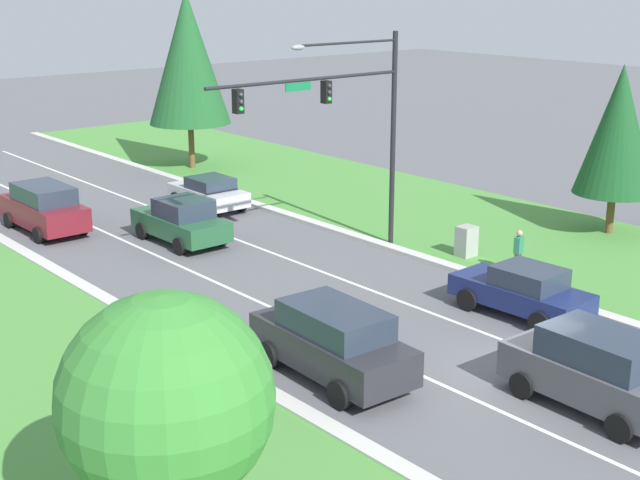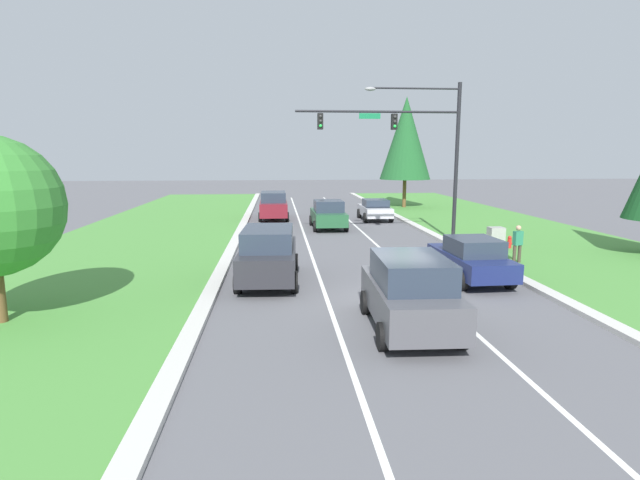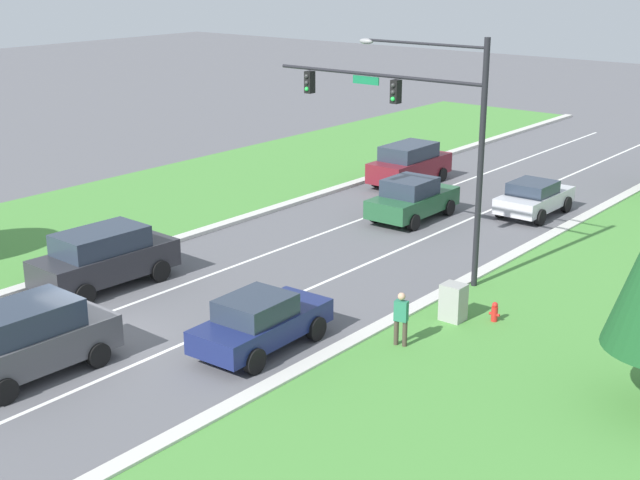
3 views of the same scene
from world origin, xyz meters
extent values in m
plane|color=#5B5B60|center=(0.00, 0.00, 0.00)|extent=(160.00, 160.00, 0.00)
cube|color=beige|center=(5.65, 0.00, 0.07)|extent=(0.50, 90.00, 0.15)
cube|color=beige|center=(-5.65, 0.00, 0.07)|extent=(0.50, 90.00, 0.15)
cube|color=#4C8E3D|center=(-10.90, 0.00, 0.04)|extent=(10.00, 90.00, 0.08)
cube|color=white|center=(-1.80, 0.00, 0.00)|extent=(0.14, 81.00, 0.01)
cube|color=white|center=(1.80, 0.00, 0.00)|extent=(0.14, 81.00, 0.01)
cylinder|color=black|center=(6.07, 10.98, 4.16)|extent=(0.20, 0.20, 8.33)
cylinder|color=black|center=(1.84, 10.98, 6.83)|extent=(8.47, 0.12, 0.12)
cube|color=#147042|center=(1.41, 10.98, 6.61)|extent=(1.10, 0.04, 0.28)
cylinder|color=black|center=(3.74, 10.98, 8.00)|extent=(4.66, 0.09, 0.09)
ellipsoid|color=gray|center=(1.41, 10.98, 7.95)|extent=(0.56, 0.28, 0.20)
cube|color=black|center=(2.68, 10.98, 6.33)|extent=(0.28, 0.32, 0.80)
sphere|color=#2D2D2D|center=(2.68, 10.81, 6.56)|extent=(0.16, 0.16, 0.16)
sphere|color=#2D2D2D|center=(2.68, 10.81, 6.33)|extent=(0.16, 0.16, 0.16)
sphere|color=#23D647|center=(2.68, 10.81, 6.10)|extent=(0.16, 0.16, 0.16)
cube|color=black|center=(-1.13, 10.98, 6.33)|extent=(0.28, 0.32, 0.80)
sphere|color=#2D2D2D|center=(-1.13, 10.81, 6.56)|extent=(0.16, 0.16, 0.16)
sphere|color=#2D2D2D|center=(-1.13, 10.81, 6.33)|extent=(0.16, 0.16, 0.16)
sphere|color=#23D647|center=(-1.13, 10.81, 6.10)|extent=(0.16, 0.16, 0.16)
cube|color=maroon|center=(-3.64, 21.71, 0.82)|extent=(1.97, 4.85, 0.96)
cube|color=#283342|center=(-3.64, 21.59, 1.65)|extent=(1.76, 2.91, 0.71)
cylinder|color=black|center=(-2.70, 23.22, 0.34)|extent=(0.24, 0.68, 0.67)
cylinder|color=black|center=(-4.60, 23.20, 0.34)|extent=(0.24, 0.68, 0.67)
cylinder|color=black|center=(-2.68, 20.22, 0.34)|extent=(0.24, 0.68, 0.67)
cylinder|color=black|center=(-4.58, 20.20, 0.34)|extent=(0.24, 0.68, 0.67)
cube|color=#235633|center=(-0.13, 16.65, 0.73)|extent=(2.01, 4.59, 0.77)
cube|color=#283342|center=(-0.13, 16.38, 1.47)|extent=(1.78, 2.08, 0.71)
cylinder|color=black|center=(0.80, 18.08, 0.34)|extent=(0.25, 0.69, 0.69)
cylinder|color=black|center=(-1.11, 18.06, 0.34)|extent=(0.25, 0.69, 0.69)
cylinder|color=black|center=(0.84, 15.25, 0.34)|extent=(0.25, 0.69, 0.69)
cylinder|color=black|center=(-1.07, 15.22, 0.34)|extent=(0.25, 0.69, 0.69)
cube|color=navy|center=(3.80, 2.85, 0.70)|extent=(1.97, 4.48, 0.67)
cube|color=#283342|center=(3.81, 2.58, 1.34)|extent=(1.70, 2.04, 0.61)
cylinder|color=black|center=(4.64, 4.25, 0.36)|extent=(0.27, 0.73, 0.73)
cylinder|color=black|center=(2.86, 4.18, 0.36)|extent=(0.27, 0.73, 0.73)
cylinder|color=black|center=(4.73, 1.51, 0.36)|extent=(0.27, 0.73, 0.73)
cylinder|color=black|center=(2.95, 1.45, 0.36)|extent=(0.27, 0.73, 0.73)
cube|color=#28282D|center=(-3.72, 3.22, 0.85)|extent=(2.18, 5.03, 0.94)
cube|color=#283342|center=(-3.72, 3.09, 1.67)|extent=(1.89, 3.04, 0.71)
cylinder|color=black|center=(-2.69, 4.71, 0.38)|extent=(0.27, 0.76, 0.75)
cylinder|color=black|center=(-4.61, 4.79, 0.38)|extent=(0.27, 0.76, 0.75)
cylinder|color=black|center=(-2.83, 1.64, 0.38)|extent=(0.27, 0.76, 0.75)
cylinder|color=black|center=(-4.75, 1.73, 0.38)|extent=(0.27, 0.76, 0.75)
cube|color=#4C4C51|center=(0.11, -2.25, 0.81)|extent=(2.10, 4.61, 0.93)
cube|color=#283342|center=(0.11, -2.36, 1.65)|extent=(1.85, 2.78, 0.75)
cylinder|color=black|center=(1.12, -0.87, 0.35)|extent=(0.26, 0.70, 0.69)
cylinder|color=black|center=(-0.80, -0.81, 0.35)|extent=(0.26, 0.70, 0.69)
cylinder|color=black|center=(1.03, -3.69, 0.35)|extent=(0.26, 0.70, 0.69)
cylinder|color=black|center=(-0.89, -3.63, 0.35)|extent=(0.26, 0.70, 0.69)
cube|color=silver|center=(3.64, 20.46, 0.68)|extent=(1.87, 4.20, 0.66)
cube|color=#283342|center=(3.64, 20.20, 1.27)|extent=(1.67, 1.89, 0.52)
cylinder|color=black|center=(4.55, 21.76, 0.35)|extent=(0.24, 0.70, 0.70)
cylinder|color=black|center=(2.73, 21.75, 0.35)|extent=(0.24, 0.70, 0.70)
cylinder|color=black|center=(4.56, 19.16, 0.35)|extent=(0.24, 0.70, 0.70)
cylinder|color=black|center=(2.74, 19.15, 0.35)|extent=(0.24, 0.70, 0.70)
cube|color=#9E9E99|center=(7.06, 7.91, 0.62)|extent=(0.70, 0.60, 1.24)
cylinder|color=#42382D|center=(6.74, 5.31, 0.42)|extent=(0.14, 0.14, 0.84)
cylinder|color=#42382D|center=(6.99, 5.37, 0.42)|extent=(0.14, 0.14, 0.84)
cube|color=#287556|center=(6.87, 5.34, 1.14)|extent=(0.42, 0.30, 0.60)
sphere|color=tan|center=(6.87, 5.34, 1.58)|extent=(0.22, 0.22, 0.22)
cylinder|color=red|center=(8.11, 8.62, 0.28)|extent=(0.20, 0.20, 0.55)
sphere|color=red|center=(8.11, 8.62, 0.61)|extent=(0.18, 0.18, 0.18)
cylinder|color=red|center=(7.99, 8.62, 0.30)|extent=(0.10, 0.09, 0.09)
cylinder|color=red|center=(8.23, 8.62, 0.30)|extent=(0.10, 0.09, 0.09)
cylinder|color=brown|center=(7.88, 28.54, 1.28)|extent=(0.32, 0.32, 2.55)
cone|color=#1E5628|center=(7.88, 28.54, 6.09)|extent=(4.42, 4.42, 7.08)
camera|label=1|loc=(-17.94, -13.23, 10.27)|focal=50.00mm
camera|label=2|loc=(-3.38, -14.85, 4.64)|focal=28.00mm
camera|label=3|loc=(19.80, -14.33, 10.73)|focal=50.00mm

